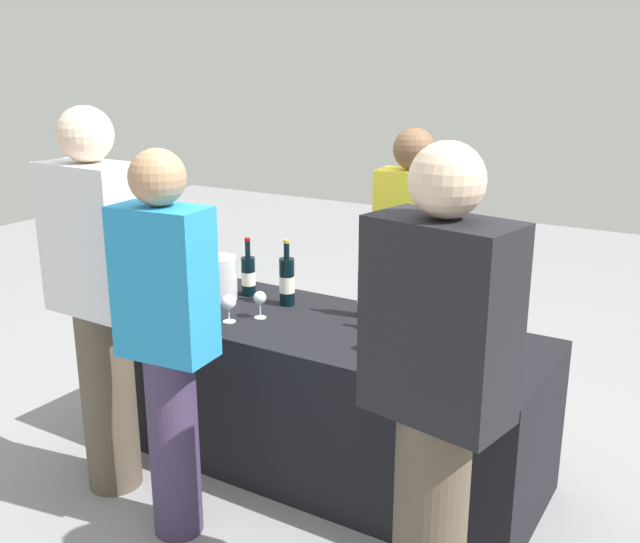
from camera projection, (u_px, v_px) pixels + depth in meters
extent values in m
plane|color=gray|center=(320.00, 462.00, 3.52)|extent=(12.00, 12.00, 0.00)
cube|color=black|center=(320.00, 395.00, 3.42)|extent=(2.09, 0.77, 0.72)
cylinder|color=black|center=(248.00, 276.00, 3.70)|extent=(0.07, 0.07, 0.20)
cylinder|color=black|center=(248.00, 249.00, 3.66)|extent=(0.03, 0.03, 0.09)
cylinder|color=maroon|center=(247.00, 239.00, 3.65)|extent=(0.03, 0.03, 0.02)
cylinder|color=silver|center=(248.00, 278.00, 3.71)|extent=(0.07, 0.07, 0.07)
cylinder|color=black|center=(287.00, 282.00, 3.55)|extent=(0.07, 0.07, 0.24)
cylinder|color=black|center=(287.00, 251.00, 3.50)|extent=(0.03, 0.03, 0.08)
cylinder|color=gold|center=(286.00, 241.00, 3.49)|extent=(0.03, 0.03, 0.02)
cylinder|color=silver|center=(287.00, 284.00, 3.55)|extent=(0.08, 0.08, 0.08)
cylinder|color=black|center=(365.00, 295.00, 3.39)|extent=(0.07, 0.07, 0.21)
cylinder|color=black|center=(366.00, 265.00, 3.35)|extent=(0.03, 0.03, 0.08)
cylinder|color=maroon|center=(366.00, 255.00, 3.33)|extent=(0.03, 0.03, 0.02)
cylinder|color=silver|center=(365.00, 297.00, 3.39)|extent=(0.07, 0.07, 0.07)
cylinder|color=black|center=(402.00, 310.00, 3.18)|extent=(0.08, 0.08, 0.21)
cylinder|color=black|center=(403.00, 279.00, 3.14)|extent=(0.03, 0.03, 0.07)
cylinder|color=gold|center=(404.00, 269.00, 3.13)|extent=(0.03, 0.03, 0.02)
cylinder|color=silver|center=(402.00, 312.00, 3.19)|extent=(0.08, 0.08, 0.07)
cylinder|color=black|center=(449.00, 313.00, 3.14)|extent=(0.08, 0.08, 0.21)
cylinder|color=black|center=(451.00, 282.00, 3.10)|extent=(0.03, 0.03, 0.08)
cylinder|color=black|center=(451.00, 271.00, 3.09)|extent=(0.03, 0.03, 0.02)
cylinder|color=silver|center=(449.00, 316.00, 3.14)|extent=(0.08, 0.08, 0.07)
cylinder|color=black|center=(473.00, 316.00, 3.09)|extent=(0.07, 0.07, 0.23)
cylinder|color=black|center=(475.00, 281.00, 3.04)|extent=(0.03, 0.03, 0.08)
cylinder|color=gold|center=(476.00, 269.00, 3.03)|extent=(0.03, 0.03, 0.02)
cylinder|color=silver|center=(473.00, 318.00, 3.09)|extent=(0.07, 0.07, 0.08)
cylinder|color=black|center=(495.00, 325.00, 3.01)|extent=(0.08, 0.08, 0.21)
cylinder|color=black|center=(497.00, 292.00, 2.97)|extent=(0.03, 0.03, 0.08)
cylinder|color=black|center=(498.00, 282.00, 2.95)|extent=(0.03, 0.03, 0.02)
cylinder|color=silver|center=(494.00, 327.00, 3.01)|extent=(0.08, 0.08, 0.07)
cylinder|color=silver|center=(173.00, 309.00, 3.51)|extent=(0.07, 0.07, 0.00)
cylinder|color=silver|center=(173.00, 301.00, 3.50)|extent=(0.01, 0.01, 0.08)
sphere|color=silver|center=(172.00, 288.00, 3.48)|extent=(0.07, 0.07, 0.07)
sphere|color=#590C19|center=(172.00, 290.00, 3.48)|extent=(0.04, 0.04, 0.04)
cylinder|color=silver|center=(229.00, 321.00, 3.34)|extent=(0.06, 0.06, 0.00)
cylinder|color=silver|center=(229.00, 315.00, 3.33)|extent=(0.01, 0.01, 0.06)
sphere|color=silver|center=(228.00, 302.00, 3.32)|extent=(0.07, 0.07, 0.07)
sphere|color=#590C19|center=(229.00, 305.00, 3.32)|extent=(0.04, 0.04, 0.04)
cylinder|color=silver|center=(260.00, 317.00, 3.40)|extent=(0.06, 0.06, 0.00)
cylinder|color=silver|center=(260.00, 310.00, 3.39)|extent=(0.01, 0.01, 0.07)
sphere|color=silver|center=(260.00, 298.00, 3.37)|extent=(0.06, 0.06, 0.06)
cylinder|color=silver|center=(381.00, 351.00, 3.00)|extent=(0.06, 0.06, 0.00)
cylinder|color=silver|center=(381.00, 343.00, 2.99)|extent=(0.01, 0.01, 0.07)
sphere|color=silver|center=(382.00, 329.00, 2.97)|extent=(0.07, 0.07, 0.07)
sphere|color=#590C19|center=(382.00, 332.00, 2.98)|extent=(0.04, 0.04, 0.04)
cylinder|color=silver|center=(475.00, 362.00, 2.89)|extent=(0.06, 0.06, 0.00)
cylinder|color=silver|center=(476.00, 354.00, 2.88)|extent=(0.01, 0.01, 0.07)
sphere|color=silver|center=(477.00, 339.00, 2.86)|extent=(0.07, 0.07, 0.07)
cylinder|color=silver|center=(219.00, 278.00, 3.64)|extent=(0.18, 0.18, 0.22)
cylinder|color=brown|center=(407.00, 350.00, 3.88)|extent=(0.20, 0.20, 0.78)
cube|color=yellow|center=(411.00, 227.00, 3.69)|extent=(0.37, 0.23, 0.58)
sphere|color=brown|center=(414.00, 149.00, 3.58)|extent=(0.21, 0.21, 0.21)
cylinder|color=brown|center=(109.00, 400.00, 3.23)|extent=(0.24, 0.24, 0.85)
cube|color=silver|center=(95.00, 239.00, 3.03)|extent=(0.44, 0.25, 0.64)
sphere|color=beige|center=(85.00, 134.00, 2.90)|extent=(0.23, 0.23, 0.23)
cylinder|color=#3F3351|center=(174.00, 445.00, 2.91)|extent=(0.20, 0.20, 0.78)
cube|color=#268CCC|center=(164.00, 283.00, 2.72)|extent=(0.38, 0.24, 0.59)
sphere|color=tan|center=(157.00, 177.00, 2.61)|extent=(0.21, 0.21, 0.21)
cylinder|color=brown|center=(430.00, 529.00, 2.36)|extent=(0.24, 0.24, 0.83)
cube|color=black|center=(440.00, 321.00, 2.15)|extent=(0.48, 0.32, 0.62)
sphere|color=beige|center=(447.00, 180.00, 2.04)|extent=(0.22, 0.22, 0.22)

